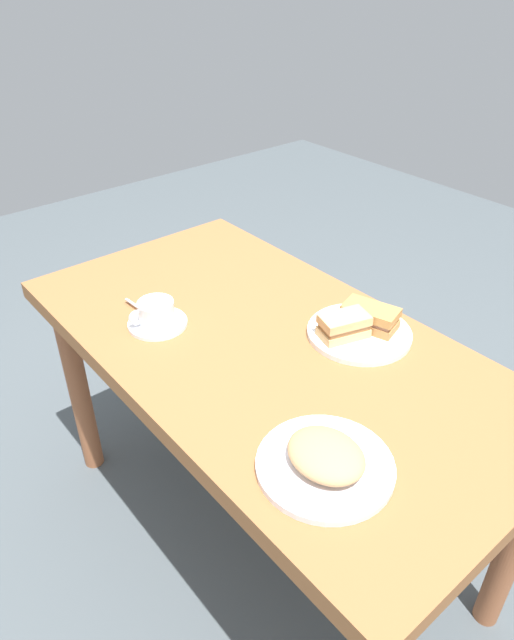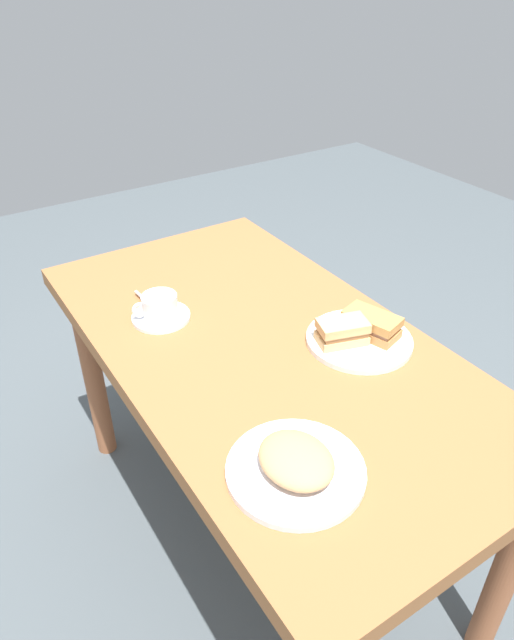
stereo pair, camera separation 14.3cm
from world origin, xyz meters
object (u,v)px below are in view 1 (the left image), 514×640
sandwich_back (344,326)px  coffee_saucer (158,323)px  dining_table (266,372)px  coffee_cup (156,311)px  sandwich_front (370,317)px  sandwich_plate (359,333)px  side_plate (325,466)px  spoon (140,308)px

sandwich_back → coffee_saucer: sandwich_back is taller
dining_table → sandwich_back: size_ratio=10.15×
coffee_cup → sandwich_front: bearing=47.6°
sandwich_front → coffee_saucer: (-0.36, -0.39, -0.04)m
sandwich_plate → sandwich_front: 0.05m
sandwich_plate → coffee_saucer: size_ratio=1.71×
sandwich_back → side_plate: bearing=-51.2°
side_plate → sandwich_plate: bearing=123.9°
dining_table → spoon: size_ratio=13.59×
dining_table → spoon: 0.37m
coffee_saucer → side_plate: 0.61m
sandwich_front → spoon: 0.60m
coffee_cup → side_plate: size_ratio=0.45×
sandwich_front → coffee_saucer: 0.54m
sandwich_plate → coffee_cup: 0.51m
sandwich_plate → side_plate: 0.45m
sandwich_front → spoon: (-0.44, -0.40, -0.03)m
coffee_saucer → side_plate: side_plate is taller
sandwich_front → coffee_saucer: sandwich_front is taller
coffee_cup → sandwich_back: bearing=42.1°
sandwich_plate → side_plate: size_ratio=1.00×
side_plate → sandwich_front: bearing=121.5°
sandwich_back → spoon: (-0.43, -0.32, -0.03)m
coffee_cup → spoon: coffee_cup is taller
sandwich_plate → sandwich_front: size_ratio=1.72×
dining_table → sandwich_front: (0.13, 0.23, 0.14)m
coffee_cup → side_plate: (0.61, -0.01, -0.03)m
coffee_saucer → coffee_cup: (-0.00, -0.00, 0.04)m
sandwich_back → coffee_cup: (-0.35, -0.31, -0.00)m
dining_table → sandwich_plate: size_ratio=5.19×
sandwich_back → coffee_cup: size_ratio=1.12×
coffee_saucer → spoon: (-0.08, -0.00, 0.01)m
sandwich_plate → side_plate: same height
dining_table → side_plate: 0.43m
sandwich_plate → dining_table: bearing=-123.1°
coffee_saucer → side_plate: size_ratio=0.58×
sandwich_front → coffee_cup: (-0.36, -0.40, -0.00)m
sandwich_front → sandwich_back: bearing=-98.9°
coffee_saucer → coffee_cup: size_ratio=1.28×
dining_table → sandwich_front: size_ratio=8.94×
dining_table → sandwich_plate: (0.13, 0.19, 0.10)m
spoon → side_plate: 0.69m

